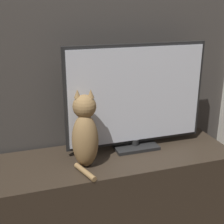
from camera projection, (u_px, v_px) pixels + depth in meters
wall_back at (99, 12)px, 1.80m from camera, size 4.80×0.05×2.60m
tv_stand at (114, 193)px, 1.90m from camera, size 1.41×0.46×0.51m
tv at (136, 98)px, 1.81m from camera, size 0.85×0.16×0.63m
cat at (85, 133)px, 1.65m from camera, size 0.17×0.28×0.43m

